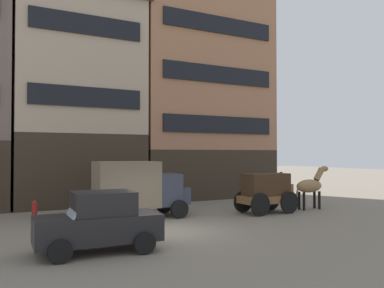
{
  "coord_description": "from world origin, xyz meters",
  "views": [
    {
      "loc": [
        -6.13,
        -14.03,
        3.0
      ],
      "look_at": [
        2.37,
        2.12,
        3.42
      ],
      "focal_mm": 37.46,
      "sensor_mm": 36.0,
      "label": 1
    }
  ],
  "objects_px": {
    "cargo_wagon": "(267,190)",
    "fire_hydrant_curbside": "(34,209)",
    "delivery_truck_near": "(138,187)",
    "sedan_dark": "(99,222)",
    "draft_horse": "(311,185)",
    "pedestrian_officer": "(281,185)"
  },
  "relations": [
    {
      "from": "delivery_truck_near",
      "to": "sedan_dark",
      "type": "bearing_deg",
      "value": -120.65
    },
    {
      "from": "cargo_wagon",
      "to": "draft_horse",
      "type": "xyz_separation_m",
      "value": [
        2.95,
        0.0,
        0.12
      ]
    },
    {
      "from": "draft_horse",
      "to": "pedestrian_officer",
      "type": "relative_size",
      "value": 1.31
    },
    {
      "from": "draft_horse",
      "to": "fire_hydrant_curbside",
      "type": "bearing_deg",
      "value": 165.15
    },
    {
      "from": "cargo_wagon",
      "to": "fire_hydrant_curbside",
      "type": "height_order",
      "value": "cargo_wagon"
    },
    {
      "from": "cargo_wagon",
      "to": "draft_horse",
      "type": "distance_m",
      "value": 2.95
    },
    {
      "from": "draft_horse",
      "to": "fire_hydrant_curbside",
      "type": "relative_size",
      "value": 2.82
    },
    {
      "from": "cargo_wagon",
      "to": "fire_hydrant_curbside",
      "type": "xyz_separation_m",
      "value": [
        -10.53,
        3.58,
        -0.72
      ]
    },
    {
      "from": "cargo_wagon",
      "to": "pedestrian_officer",
      "type": "height_order",
      "value": "cargo_wagon"
    },
    {
      "from": "draft_horse",
      "to": "sedan_dark",
      "type": "distance_m",
      "value": 13.09
    },
    {
      "from": "fire_hydrant_curbside",
      "to": "draft_horse",
      "type": "bearing_deg",
      "value": -14.85
    },
    {
      "from": "draft_horse",
      "to": "delivery_truck_near",
      "type": "bearing_deg",
      "value": 170.22
    },
    {
      "from": "pedestrian_officer",
      "to": "delivery_truck_near",
      "type": "bearing_deg",
      "value": -166.92
    },
    {
      "from": "sedan_dark",
      "to": "fire_hydrant_curbside",
      "type": "distance_m",
      "value": 7.63
    },
    {
      "from": "cargo_wagon",
      "to": "pedestrian_officer",
      "type": "distance_m",
      "value": 5.94
    },
    {
      "from": "cargo_wagon",
      "to": "fire_hydrant_curbside",
      "type": "bearing_deg",
      "value": 161.25
    },
    {
      "from": "delivery_truck_near",
      "to": "fire_hydrant_curbside",
      "type": "distance_m",
      "value": 4.84
    },
    {
      "from": "cargo_wagon",
      "to": "pedestrian_officer",
      "type": "xyz_separation_m",
      "value": [
        4.35,
        4.04,
        -0.17
      ]
    },
    {
      "from": "fire_hydrant_curbside",
      "to": "cargo_wagon",
      "type": "bearing_deg",
      "value": -18.75
    },
    {
      "from": "cargo_wagon",
      "to": "delivery_truck_near",
      "type": "xyz_separation_m",
      "value": [
        -6.23,
        1.58,
        0.28
      ]
    },
    {
      "from": "draft_horse",
      "to": "delivery_truck_near",
      "type": "xyz_separation_m",
      "value": [
        -9.18,
        1.58,
        0.15
      ]
    },
    {
      "from": "draft_horse",
      "to": "pedestrian_officer",
      "type": "distance_m",
      "value": 4.29
    }
  ]
}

